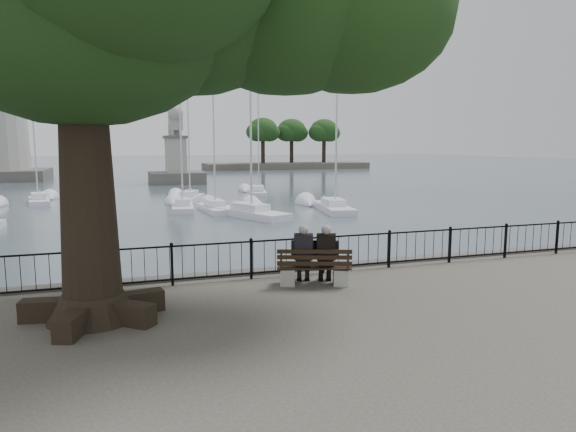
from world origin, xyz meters
name	(u,v)px	position (x,y,z in m)	size (l,w,h in m)	color
harbor	(282,289)	(0.00, 3.00, -0.50)	(260.00, 260.00, 1.20)	#494640
railing	(288,255)	(0.00, 2.50, 0.56)	(22.06, 0.06, 1.00)	black
bench	(314,272)	(0.33, 1.43, 0.33)	(1.89, 1.11, 0.96)	gray
person_left	(303,257)	(0.11, 1.61, 0.70)	(0.61, 0.83, 1.52)	black
person_right	(326,257)	(0.63, 1.43, 0.70)	(0.61, 0.83, 1.52)	black
lion_monument	(176,164)	(2.00, 49.93, 1.23)	(6.03, 6.03, 8.88)	#494640
sailboat_b	(182,205)	(-0.19, 25.14, -0.66)	(1.86, 5.12, 11.14)	white
sailboat_c	(250,212)	(3.41, 20.44, -0.67)	(4.01, 6.19, 11.74)	white
sailboat_d	(334,207)	(9.38, 21.40, -0.72)	(2.53, 6.06, 9.64)	white
sailboat_f	(190,197)	(1.02, 30.69, -0.69)	(2.99, 5.12, 10.15)	white
sailboat_g	(258,191)	(7.51, 34.09, -0.69)	(2.24, 4.93, 9.71)	white
sailboat_h	(96,187)	(-6.43, 42.71, -0.66)	(2.73, 5.57, 11.65)	white
sailboat_i	(215,207)	(1.75, 23.63, -0.69)	(1.73, 4.99, 9.87)	white
sailboat_j	(39,199)	(-10.09, 32.58, -0.65)	(2.16, 5.14, 11.63)	white
far_shore	(290,147)	(25.54, 79.46, 3.00)	(30.00, 8.60, 9.18)	#49443B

